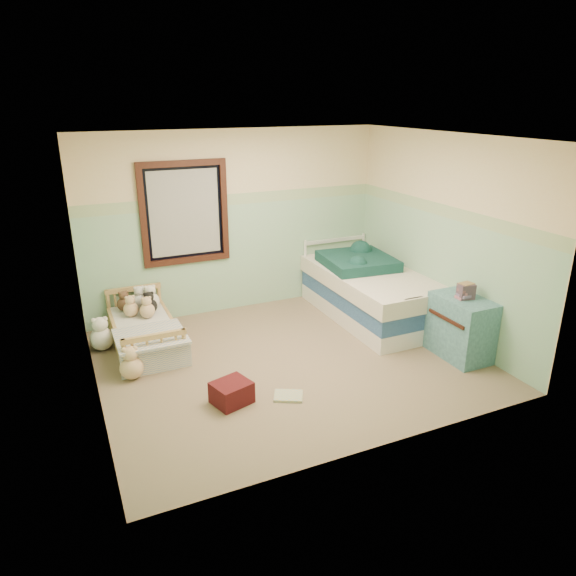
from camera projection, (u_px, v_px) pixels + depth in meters
name	position (u px, v px, depth m)	size (l,w,h in m)	color
floor	(289.00, 360.00, 6.13)	(4.20, 3.60, 0.02)	#73634D
ceiling	(289.00, 136.00, 5.26)	(4.20, 3.60, 0.02)	silver
wall_back	(235.00, 223.00, 7.24)	(4.20, 0.04, 2.50)	beige
wall_front	(383.00, 316.00, 4.16)	(4.20, 0.04, 2.50)	beige
wall_left	(84.00, 283.00, 4.88)	(0.04, 3.60, 2.50)	beige
wall_right	(443.00, 237.00, 6.51)	(0.04, 3.60, 2.50)	beige
wainscot_mint	(237.00, 258.00, 7.40)	(4.20, 0.01, 1.50)	#8FB59B
border_strip	(235.00, 199.00, 7.11)	(4.20, 0.01, 0.15)	#56845B
window_frame	(185.00, 213.00, 6.86)	(1.16, 0.06, 1.36)	black
window_blinds	(185.00, 213.00, 6.87)	(0.92, 0.01, 1.12)	#B6B6AE
toddler_bed_frame	(145.00, 339.00, 6.43)	(0.72, 1.43, 0.18)	olive
toddler_mattress	(144.00, 328.00, 6.38)	(0.65, 1.37, 0.12)	silver
patchwork_quilt	(151.00, 336.00, 5.97)	(0.78, 0.72, 0.03)	#778EBB
plush_bed_brown	(124.00, 304.00, 6.70)	(0.18, 0.18, 0.18)	brown
plush_bed_white	(140.00, 301.00, 6.77)	(0.21, 0.21, 0.21)	silver
plush_bed_tan	(131.00, 309.00, 6.53)	(0.19, 0.19, 0.19)	#E1B588
plush_bed_dark	(150.00, 306.00, 6.61)	(0.19, 0.19, 0.19)	black
plush_floor_cream	(102.00, 339.00, 6.32)	(0.28, 0.28, 0.28)	white
plush_floor_tan	(132.00, 368.00, 5.67)	(0.26, 0.26, 0.26)	#E1B588
twin_bed_frame	(370.00, 309.00, 7.28)	(1.06, 2.13, 0.22)	white
twin_boxspring	(371.00, 294.00, 7.21)	(1.06, 2.13, 0.22)	navy
twin_mattress	(372.00, 279.00, 7.13)	(1.11, 2.17, 0.22)	beige
teal_blanket	(357.00, 261.00, 7.31)	(0.90, 0.96, 0.14)	black
dresser	(461.00, 327.00, 6.09)	(0.46, 0.73, 0.73)	#325767
book_stack	(466.00, 291.00, 5.93)	(0.17, 0.13, 0.17)	brown
red_pillow	(232.00, 393.00, 5.23)	(0.36, 0.31, 0.22)	maroon
floor_book	(288.00, 396.00, 5.35)	(0.29, 0.22, 0.03)	gold
extra_plush_0	(147.00, 311.00, 6.48)	(0.19, 0.19, 0.19)	#E1B588
extra_plush_1	(151.00, 301.00, 6.74)	(0.22, 0.22, 0.22)	white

